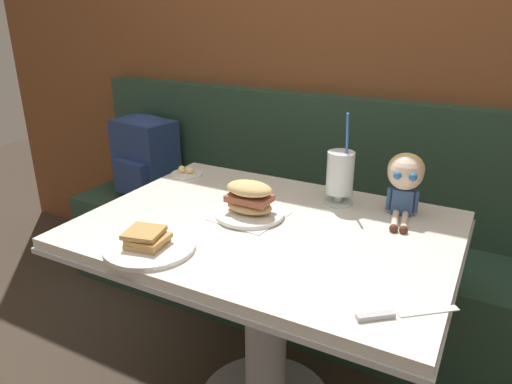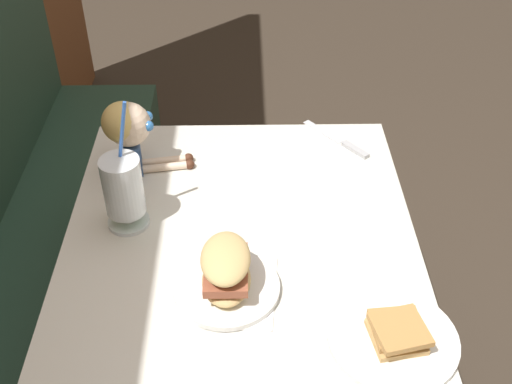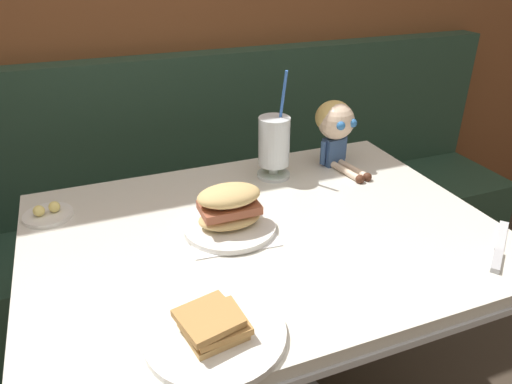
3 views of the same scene
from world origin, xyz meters
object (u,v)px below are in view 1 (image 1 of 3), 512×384
at_px(toast_plate, 149,244).
at_px(milkshake_glass, 340,175).
at_px(seated_doll, 405,176).
at_px(backpack, 145,154).
at_px(butter_saucer, 187,173).
at_px(butter_knife, 390,315).
at_px(sandwich_plate, 249,203).

distance_m(toast_plate, milkshake_glass, 0.66).
relative_size(seated_doll, backpack, 0.56).
distance_m(toast_plate, butter_saucer, 0.61).
height_order(butter_knife, backpack, backpack).
bearing_deg(butter_knife, backpack, 148.34).
bearing_deg(backpack, milkshake_glass, -16.80).
bearing_deg(seated_doll, toast_plate, -134.40).
distance_m(sandwich_plate, seated_doll, 0.49).
relative_size(toast_plate, backpack, 0.62).
bearing_deg(butter_saucer, toast_plate, -63.76).
relative_size(butter_saucer, seated_doll, 0.53).
xyz_separation_m(sandwich_plate, seated_doll, (0.42, 0.24, 0.08)).
height_order(butter_knife, seated_doll, seated_doll).
bearing_deg(toast_plate, milkshake_glass, 57.73).
distance_m(butter_saucer, seated_doll, 0.83).
xyz_separation_m(sandwich_plate, butter_saucer, (-0.40, 0.22, -0.04)).
bearing_deg(butter_knife, milkshake_glass, 119.15).
bearing_deg(seated_doll, sandwich_plate, -149.63).
distance_m(seated_doll, backpack, 1.40).
relative_size(milkshake_glass, butter_saucer, 2.62).
relative_size(milkshake_glass, butter_knife, 1.62).
bearing_deg(toast_plate, butter_saucer, 116.24).
relative_size(sandwich_plate, butter_knife, 1.13).
height_order(butter_saucer, seated_doll, seated_doll).
bearing_deg(sandwich_plate, seated_doll, 30.37).
bearing_deg(butter_knife, sandwich_plate, 148.78).
xyz_separation_m(toast_plate, butter_knife, (0.65, 0.01, -0.01)).
height_order(sandwich_plate, butter_saucer, sandwich_plate).
bearing_deg(toast_plate, backpack, 131.32).
relative_size(milkshake_glass, seated_doll, 1.39).
height_order(toast_plate, seated_doll, seated_doll).
relative_size(butter_saucer, butter_knife, 0.62).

